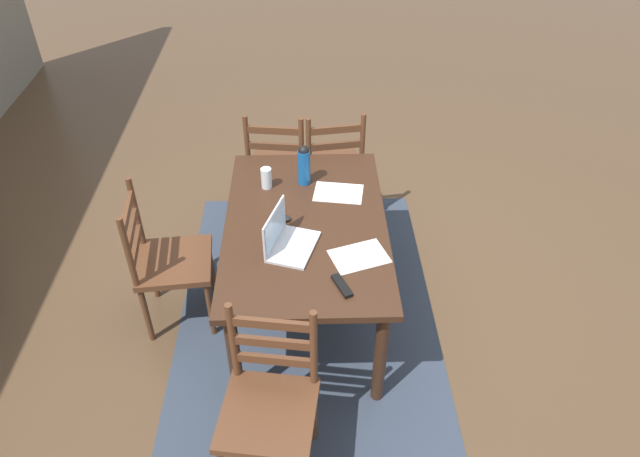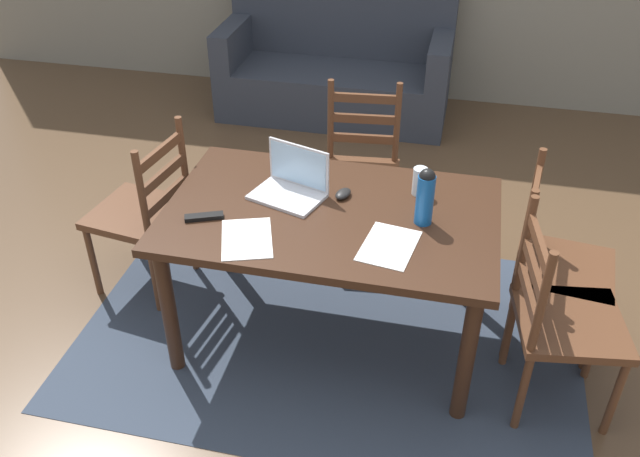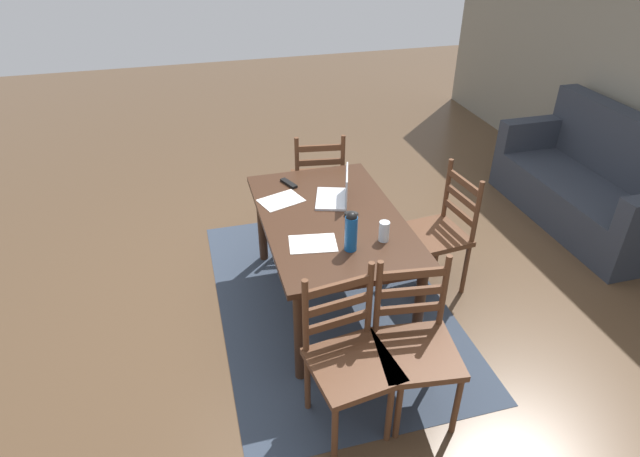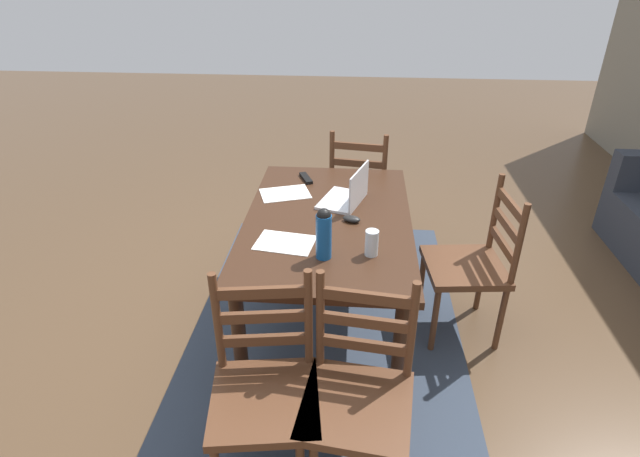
# 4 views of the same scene
# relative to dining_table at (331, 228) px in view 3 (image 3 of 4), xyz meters

# --- Properties ---
(ground_plane) EXTENTS (14.00, 14.00, 0.00)m
(ground_plane) POSITION_rel_dining_table_xyz_m (0.00, 0.00, -0.64)
(ground_plane) COLOR brown
(area_rug) EXTENTS (2.48, 1.63, 0.01)m
(area_rug) POSITION_rel_dining_table_xyz_m (0.00, 0.00, -0.64)
(area_rug) COLOR #333D4C
(area_rug) RESTS_ON ground
(dining_table) EXTENTS (1.49, 0.93, 0.74)m
(dining_table) POSITION_rel_dining_table_xyz_m (0.00, 0.00, 0.00)
(dining_table) COLOR #382114
(dining_table) RESTS_ON ground
(chair_right_near) EXTENTS (0.50, 0.50, 0.95)m
(chair_right_near) POSITION_rel_dining_table_xyz_m (1.03, -0.19, -0.18)
(chair_right_near) COLOR #56331E
(chair_right_near) RESTS_ON ground
(chair_far_head) EXTENTS (0.48, 0.48, 0.95)m
(chair_far_head) POSITION_rel_dining_table_xyz_m (-0.00, 0.84, -0.18)
(chair_far_head) COLOR #56331E
(chair_far_head) RESTS_ON ground
(chair_left_far) EXTENTS (0.50, 0.50, 0.95)m
(chair_left_far) POSITION_rel_dining_table_xyz_m (-1.03, 0.18, -0.18)
(chair_left_far) COLOR #56331E
(chair_left_far) RESTS_ON ground
(chair_right_far) EXTENTS (0.49, 0.49, 0.95)m
(chair_right_far) POSITION_rel_dining_table_xyz_m (1.03, 0.19, -0.18)
(chair_right_far) COLOR #56331E
(chair_right_far) RESTS_ON ground
(couch) EXTENTS (1.80, 0.80, 1.00)m
(couch) POSITION_rel_dining_table_xyz_m (-0.51, 2.63, -0.29)
(couch) COLOR #2D333D
(couch) RESTS_ON ground
(laptop) EXTENTS (0.37, 0.31, 0.23)m
(laptop) POSITION_rel_dining_table_xyz_m (-0.21, 0.11, 0.15)
(laptop) COLOR silver
(laptop) RESTS_ON dining_table
(water_bottle) EXTENTS (0.08, 0.08, 0.27)m
(water_bottle) POSITION_rel_dining_table_xyz_m (0.41, 0.01, 0.23)
(water_bottle) COLOR #145199
(water_bottle) RESTS_ON dining_table
(drinking_glass) EXTENTS (0.07, 0.07, 0.13)m
(drinking_glass) POSITION_rel_dining_table_xyz_m (0.37, 0.24, 0.16)
(drinking_glass) COLOR silver
(drinking_glass) RESTS_ON dining_table
(computer_mouse) EXTENTS (0.09, 0.11, 0.03)m
(computer_mouse) POSITION_rel_dining_table_xyz_m (0.03, 0.13, 0.11)
(computer_mouse) COLOR black
(computer_mouse) RESTS_ON dining_table
(tv_remote) EXTENTS (0.17, 0.11, 0.02)m
(tv_remote) POSITION_rel_dining_table_xyz_m (-0.53, -0.18, 0.10)
(tv_remote) COLOR black
(tv_remote) RESTS_ON dining_table
(paper_stack_left) EXTENTS (0.25, 0.32, 0.00)m
(paper_stack_left) POSITION_rel_dining_table_xyz_m (0.29, -0.20, 0.09)
(paper_stack_left) COLOR white
(paper_stack_left) RESTS_ON dining_table
(paper_stack_right) EXTENTS (0.29, 0.35, 0.00)m
(paper_stack_right) POSITION_rel_dining_table_xyz_m (-0.30, -0.29, 0.09)
(paper_stack_right) COLOR white
(paper_stack_right) RESTS_ON dining_table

